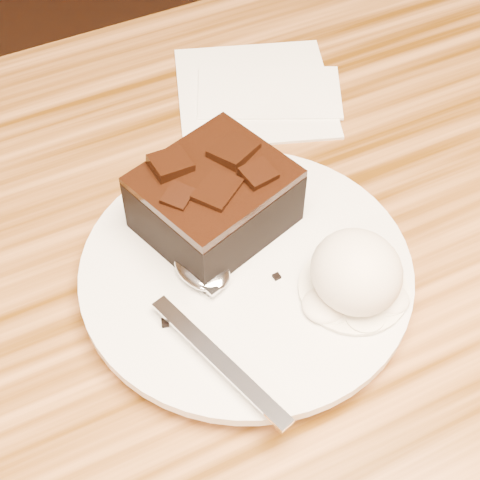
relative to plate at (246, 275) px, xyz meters
name	(u,v)px	position (x,y,z in m)	size (l,w,h in m)	color
plate	(246,275)	(0.00, 0.00, 0.00)	(0.24, 0.24, 0.02)	silver
brownie	(215,202)	(0.00, 0.05, 0.03)	(0.10, 0.09, 0.05)	black
ice_cream_scoop	(356,272)	(0.06, -0.05, 0.03)	(0.06, 0.07, 0.05)	white
melt_puddle	(353,290)	(0.06, -0.05, 0.01)	(0.08, 0.08, 0.00)	white
spoon	(202,270)	(-0.03, 0.01, 0.02)	(0.04, 0.19, 0.01)	silver
napkin	(255,91)	(0.11, 0.19, -0.01)	(0.14, 0.14, 0.01)	white
crumb_a	(165,323)	(-0.07, -0.02, 0.01)	(0.01, 0.01, 0.00)	black
crumb_b	(277,277)	(0.02, -0.02, 0.01)	(0.01, 0.01, 0.00)	black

